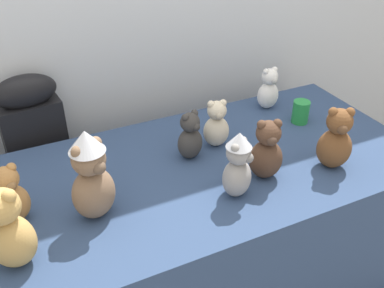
{
  "coord_description": "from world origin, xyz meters",
  "views": [
    {
      "loc": [
        -0.61,
        -1.03,
        1.79
      ],
      "look_at": [
        0.0,
        0.25,
        0.88
      ],
      "focal_mm": 40.08,
      "sensor_mm": 36.0,
      "label": 1
    }
  ],
  "objects_px": {
    "teddy_bear_charcoal": "(190,137)",
    "teddy_bear_ash": "(238,165)",
    "teddy_bear_cream": "(216,125)",
    "teddy_bear_snow": "(268,90)",
    "party_cup_green": "(301,112)",
    "teddy_bear_honey": "(8,231)",
    "teddy_bear_cocoa": "(267,151)",
    "teddy_bear_caramel": "(11,196)",
    "teddy_bear_mocha": "(91,176)",
    "teddy_bear_chestnut": "(336,140)",
    "display_table": "(192,235)",
    "instrument_case": "(44,172)"
  },
  "relations": [
    {
      "from": "teddy_bear_caramel",
      "to": "party_cup_green",
      "type": "bearing_deg",
      "value": -10.84
    },
    {
      "from": "teddy_bear_cream",
      "to": "teddy_bear_chestnut",
      "type": "bearing_deg",
      "value": -31.11
    },
    {
      "from": "teddy_bear_charcoal",
      "to": "teddy_bear_chestnut",
      "type": "bearing_deg",
      "value": -49.92
    },
    {
      "from": "teddy_bear_caramel",
      "to": "teddy_bear_mocha",
      "type": "bearing_deg",
      "value": -36.05
    },
    {
      "from": "instrument_case",
      "to": "teddy_bear_ash",
      "type": "relative_size",
      "value": 3.85
    },
    {
      "from": "teddy_bear_charcoal",
      "to": "teddy_bear_snow",
      "type": "bearing_deg",
      "value": 5.4
    },
    {
      "from": "teddy_bear_ash",
      "to": "teddy_bear_snow",
      "type": "bearing_deg",
      "value": 13.6
    },
    {
      "from": "instrument_case",
      "to": "teddy_bear_charcoal",
      "type": "relative_size",
      "value": 4.79
    },
    {
      "from": "display_table",
      "to": "teddy_bear_chestnut",
      "type": "relative_size",
      "value": 7.25
    },
    {
      "from": "teddy_bear_mocha",
      "to": "party_cup_green",
      "type": "bearing_deg",
      "value": -12.27
    },
    {
      "from": "display_table",
      "to": "teddy_bear_cocoa",
      "type": "bearing_deg",
      "value": -35.39
    },
    {
      "from": "instrument_case",
      "to": "teddy_bear_mocha",
      "type": "bearing_deg",
      "value": -85.78
    },
    {
      "from": "teddy_bear_chestnut",
      "to": "party_cup_green",
      "type": "relative_size",
      "value": 2.47
    },
    {
      "from": "instrument_case",
      "to": "teddy_bear_cocoa",
      "type": "distance_m",
      "value": 1.13
    },
    {
      "from": "display_table",
      "to": "teddy_bear_cream",
      "type": "height_order",
      "value": "teddy_bear_cream"
    },
    {
      "from": "teddy_bear_cream",
      "to": "teddy_bear_mocha",
      "type": "xyz_separation_m",
      "value": [
        -0.6,
        -0.22,
        0.07
      ]
    },
    {
      "from": "teddy_bear_ash",
      "to": "teddy_bear_caramel",
      "type": "relative_size",
      "value": 1.18
    },
    {
      "from": "teddy_bear_chestnut",
      "to": "teddy_bear_cocoa",
      "type": "bearing_deg",
      "value": -164.95
    },
    {
      "from": "teddy_bear_mocha",
      "to": "teddy_bear_cream",
      "type": "bearing_deg",
      "value": -4.07
    },
    {
      "from": "display_table",
      "to": "teddy_bear_charcoal",
      "type": "xyz_separation_m",
      "value": [
        0.03,
        0.08,
        0.48
      ]
    },
    {
      "from": "teddy_bear_chestnut",
      "to": "teddy_bear_caramel",
      "type": "bearing_deg",
      "value": -163.34
    },
    {
      "from": "teddy_bear_caramel",
      "to": "party_cup_green",
      "type": "relative_size",
      "value": 2.08
    },
    {
      "from": "teddy_bear_snow",
      "to": "teddy_bear_honey",
      "type": "distance_m",
      "value": 1.39
    },
    {
      "from": "teddy_bear_charcoal",
      "to": "teddy_bear_honey",
      "type": "height_order",
      "value": "teddy_bear_honey"
    },
    {
      "from": "teddy_bear_mocha",
      "to": "instrument_case",
      "type": "bearing_deg",
      "value": 75.56
    },
    {
      "from": "teddy_bear_chestnut",
      "to": "teddy_bear_cocoa",
      "type": "relative_size",
      "value": 1.05
    },
    {
      "from": "teddy_bear_charcoal",
      "to": "teddy_bear_honey",
      "type": "distance_m",
      "value": 0.79
    },
    {
      "from": "teddy_bear_charcoal",
      "to": "teddy_bear_snow",
      "type": "relative_size",
      "value": 1.0
    },
    {
      "from": "teddy_bear_mocha",
      "to": "teddy_bear_ash",
      "type": "relative_size",
      "value": 1.28
    },
    {
      "from": "teddy_bear_charcoal",
      "to": "teddy_bear_ash",
      "type": "distance_m",
      "value": 0.3
    },
    {
      "from": "teddy_bear_cream",
      "to": "teddy_bear_snow",
      "type": "relative_size",
      "value": 1.01
    },
    {
      "from": "display_table",
      "to": "teddy_bear_chestnut",
      "type": "height_order",
      "value": "teddy_bear_chestnut"
    },
    {
      "from": "teddy_bear_cocoa",
      "to": "teddy_bear_cream",
      "type": "bearing_deg",
      "value": 120.05
    },
    {
      "from": "display_table",
      "to": "teddy_bear_charcoal",
      "type": "relative_size",
      "value": 9.03
    },
    {
      "from": "teddy_bear_charcoal",
      "to": "teddy_bear_cocoa",
      "type": "bearing_deg",
      "value": -68.05
    },
    {
      "from": "teddy_bear_mocha",
      "to": "teddy_bear_caramel",
      "type": "relative_size",
      "value": 1.51
    },
    {
      "from": "teddy_bear_chestnut",
      "to": "teddy_bear_mocha",
      "type": "distance_m",
      "value": 0.96
    },
    {
      "from": "teddy_bear_chestnut",
      "to": "party_cup_green",
      "type": "bearing_deg",
      "value": 99.51
    },
    {
      "from": "teddy_bear_cocoa",
      "to": "teddy_bear_caramel",
      "type": "height_order",
      "value": "teddy_bear_cocoa"
    },
    {
      "from": "teddy_bear_mocha",
      "to": "teddy_bear_honey",
      "type": "height_order",
      "value": "teddy_bear_mocha"
    },
    {
      "from": "teddy_bear_ash",
      "to": "party_cup_green",
      "type": "xyz_separation_m",
      "value": [
        0.56,
        0.34,
        -0.08
      ]
    },
    {
      "from": "display_table",
      "to": "teddy_bear_chestnut",
      "type": "xyz_separation_m",
      "value": [
        0.53,
        -0.23,
        0.5
      ]
    },
    {
      "from": "display_table",
      "to": "party_cup_green",
      "type": "height_order",
      "value": "party_cup_green"
    },
    {
      "from": "display_table",
      "to": "teddy_bear_snow",
      "type": "bearing_deg",
      "value": 28.76
    },
    {
      "from": "teddy_bear_cream",
      "to": "teddy_bear_caramel",
      "type": "distance_m",
      "value": 0.87
    },
    {
      "from": "display_table",
      "to": "teddy_bear_cocoa",
      "type": "xyz_separation_m",
      "value": [
        0.24,
        -0.17,
        0.5
      ]
    },
    {
      "from": "teddy_bear_ash",
      "to": "teddy_bear_caramel",
      "type": "distance_m",
      "value": 0.79
    },
    {
      "from": "teddy_bear_chestnut",
      "to": "teddy_bear_charcoal",
      "type": "bearing_deg",
      "value": 174.9
    },
    {
      "from": "teddy_bear_chestnut",
      "to": "teddy_bear_ash",
      "type": "height_order",
      "value": "same"
    },
    {
      "from": "teddy_bear_honey",
      "to": "teddy_bear_ash",
      "type": "xyz_separation_m",
      "value": [
        0.79,
        -0.0,
        -0.0
      ]
    }
  ]
}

